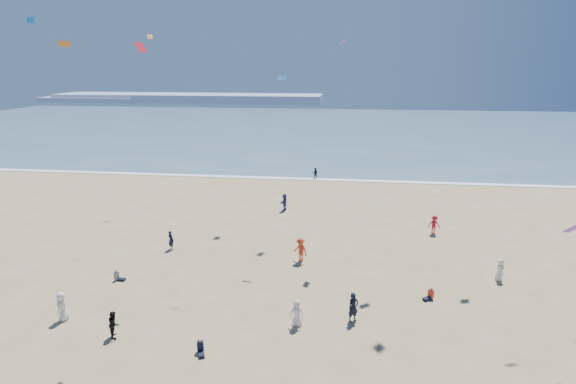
# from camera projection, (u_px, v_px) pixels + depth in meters

# --- Properties ---
(ocean) EXTENTS (220.00, 100.00, 0.06)m
(ocean) POSITION_uv_depth(u_px,v_px,m) (325.00, 129.00, 107.53)
(ocean) COLOR #476B84
(ocean) RESTS_ON ground
(surf_line) EXTENTS (220.00, 1.20, 0.08)m
(surf_line) POSITION_uv_depth(u_px,v_px,m) (308.00, 179.00, 59.80)
(surf_line) COLOR white
(surf_line) RESTS_ON ground
(headland_far) EXTENTS (110.00, 20.00, 3.20)m
(headland_far) POSITION_uv_depth(u_px,v_px,m) (189.00, 98.00, 185.94)
(headland_far) COLOR #7A8EA8
(headland_far) RESTS_ON ground
(headland_near) EXTENTS (40.00, 14.00, 2.00)m
(headland_near) POSITION_uv_depth(u_px,v_px,m) (92.00, 99.00, 186.16)
(headland_near) COLOR #7A8EA8
(headland_near) RESTS_ON ground
(standing_flyers) EXTENTS (30.94, 54.06, 1.89)m
(standing_flyers) POSITION_uv_depth(u_px,v_px,m) (329.00, 266.00, 32.03)
(standing_flyers) COLOR white
(standing_flyers) RESTS_ON ground
(seated_group) EXTENTS (22.51, 22.79, 0.84)m
(seated_group) POSITION_uv_depth(u_px,v_px,m) (260.00, 362.00, 22.33)
(seated_group) COLOR silver
(seated_group) RESTS_ON ground
(kites_aloft) EXTENTS (38.00, 39.11, 30.38)m
(kites_aloft) POSITION_uv_depth(u_px,v_px,m) (429.00, 59.00, 24.78)
(kites_aloft) COLOR blue
(kites_aloft) RESTS_ON ground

